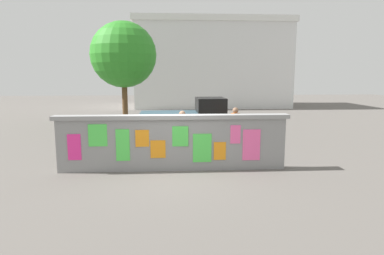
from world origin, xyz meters
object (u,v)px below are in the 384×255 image
at_px(person_walking, 182,129).
at_px(auto_rickshaw_truck, 188,120).
at_px(bicycle_near, 108,136).
at_px(tree_roadside, 124,55).
at_px(motorcycle, 126,142).
at_px(person_bystander, 235,124).

bearing_deg(person_walking, auto_rickshaw_truck, 83.68).
height_order(auto_rickshaw_truck, bicycle_near, auto_rickshaw_truck).
xyz_separation_m(auto_rickshaw_truck, tree_roadside, (-3.34, 5.25, 3.04)).
relative_size(motorcycle, person_walking, 1.17).
relative_size(auto_rickshaw_truck, person_walking, 2.24).
bearing_deg(motorcycle, tree_roadside, 97.47).
bearing_deg(bicycle_near, person_bystander, -13.60).
bearing_deg(person_bystander, auto_rickshaw_truck, 130.50).
distance_m(motorcycle, bicycle_near, 1.99).
height_order(motorcycle, person_bystander, person_bystander).
bearing_deg(auto_rickshaw_truck, motorcycle, -132.39).
relative_size(motorcycle, bicycle_near, 1.13).
xyz_separation_m(auto_rickshaw_truck, person_walking, (-0.33, -3.00, 0.09)).
xyz_separation_m(bicycle_near, person_bystander, (4.93, -1.19, 0.62)).
height_order(auto_rickshaw_truck, motorcycle, auto_rickshaw_truck).
distance_m(motorcycle, person_bystander, 4.08).
bearing_deg(bicycle_near, tree_roadside, 90.86).
bearing_deg(motorcycle, person_bystander, 7.95).
relative_size(motorcycle, person_bystander, 1.17).
xyz_separation_m(auto_rickshaw_truck, bicycle_near, (-3.24, -0.78, -0.54)).
bearing_deg(auto_rickshaw_truck, person_walking, -96.32).
bearing_deg(bicycle_near, motorcycle, -62.06).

